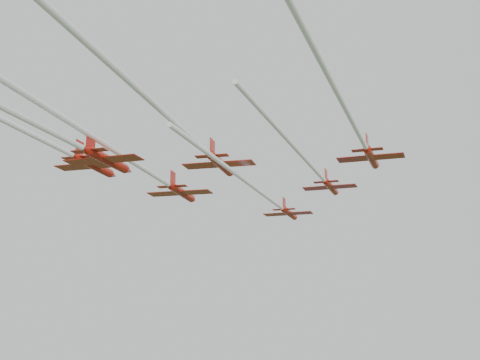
% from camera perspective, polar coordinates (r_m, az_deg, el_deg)
% --- Properties ---
extents(jet_lead, '(11.31, 56.08, 2.48)m').
position_cam_1_polar(jet_lead, '(100.62, 2.31, -1.44)').
color(jet_lead, '#AD180D').
extents(jet_row2_left, '(9.93, 63.06, 2.93)m').
position_cam_1_polar(jet_row2_left, '(88.76, -8.24, 0.98)').
color(jet_row2_left, '#AD180D').
extents(jet_row2_right, '(10.70, 48.81, 2.36)m').
position_cam_1_polar(jet_row2_right, '(88.41, 6.31, 1.00)').
color(jet_row2_right, '#AD180D').
extents(jet_row3_left, '(11.05, 60.59, 2.94)m').
position_cam_1_polar(jet_row3_left, '(82.00, -17.10, 3.63)').
color(jet_row3_left, '#AD180D').
extents(jet_row3_mid, '(9.53, 55.54, 2.81)m').
position_cam_1_polar(jet_row3_mid, '(76.03, -4.28, 3.72)').
color(jet_row3_mid, '#AD180D').
extents(jet_row3_right, '(10.21, 46.46, 2.35)m').
position_cam_1_polar(jet_row3_right, '(70.68, 10.01, 4.10)').
color(jet_row3_right, '#AD180D').
extents(jet_row4_left, '(12.62, 62.12, 2.72)m').
position_cam_1_polar(jet_row4_left, '(65.49, -18.01, 5.09)').
color(jet_row4_left, '#AD180D').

